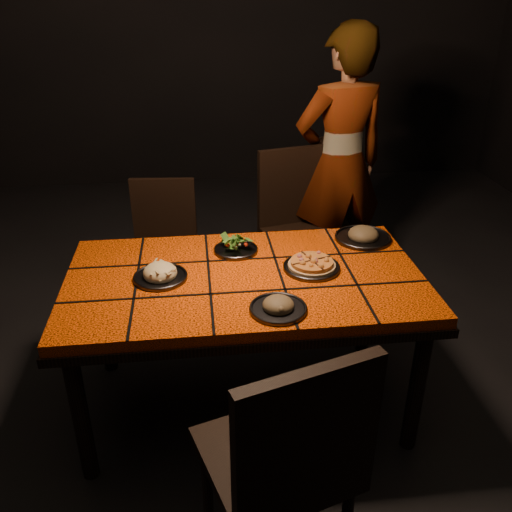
{
  "coord_description": "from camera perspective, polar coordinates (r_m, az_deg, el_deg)",
  "views": [
    {
      "loc": [
        -0.2,
        -2.13,
        1.94
      ],
      "look_at": [
        0.06,
        0.04,
        0.82
      ],
      "focal_mm": 38.0,
      "sensor_mm": 36.0,
      "label": 1
    }
  ],
  "objects": [
    {
      "name": "room_shell",
      "position": [
        2.18,
        -1.41,
        15.5
      ],
      "size": [
        6.04,
        7.04,
        3.08
      ],
      "color": "black",
      "rests_on": "ground"
    },
    {
      "name": "plate_pizza",
      "position": [
        2.5,
        5.88,
        -1.01
      ],
      "size": [
        0.28,
        0.28,
        0.04
      ],
      "color": "#3A3A3F",
      "rests_on": "dining_table"
    },
    {
      "name": "plate_pasta",
      "position": [
        2.44,
        -10.05,
        -1.93
      ],
      "size": [
        0.24,
        0.24,
        0.08
      ],
      "color": "#3A3A3F",
      "rests_on": "dining_table"
    },
    {
      "name": "diner",
      "position": [
        3.58,
        8.82,
        9.42
      ],
      "size": [
        0.71,
        0.55,
        1.74
      ],
      "primitive_type": "imported",
      "rotation": [
        0.0,
        0.0,
        3.37
      ],
      "color": "brown",
      "rests_on": "ground"
    },
    {
      "name": "plate_mushroom_b",
      "position": [
        2.82,
        11.23,
        2.19
      ],
      "size": [
        0.29,
        0.29,
        0.09
      ],
      "color": "#3A3A3F",
      "rests_on": "dining_table"
    },
    {
      "name": "dining_table",
      "position": [
        2.48,
        -1.19,
        -3.58
      ],
      "size": [
        1.62,
        0.92,
        0.75
      ],
      "color": "#FD5007",
      "rests_on": "ground"
    },
    {
      "name": "chair_near",
      "position": [
        1.84,
        3.38,
        -20.5
      ],
      "size": [
        0.58,
        0.58,
        1.02
      ],
      "rotation": [
        0.0,
        0.0,
        3.45
      ],
      "color": "black",
      "rests_on": "ground"
    },
    {
      "name": "chair_far_right",
      "position": [
        3.47,
        4.45,
        3.93
      ],
      "size": [
        0.55,
        0.55,
        1.01
      ],
      "rotation": [
        0.0,
        0.0,
        0.23
      ],
      "color": "black",
      "rests_on": "ground"
    },
    {
      "name": "plate_salad",
      "position": [
        2.64,
        -2.13,
        0.98
      ],
      "size": [
        0.22,
        0.22,
        0.07
      ],
      "color": "#3A3A3F",
      "rests_on": "dining_table"
    },
    {
      "name": "plate_mushroom_a",
      "position": [
        2.18,
        2.36,
        -5.29
      ],
      "size": [
        0.23,
        0.23,
        0.08
      ],
      "color": "#3A3A3F",
      "rests_on": "dining_table"
    },
    {
      "name": "chair_far_left",
      "position": [
        3.39,
        -9.66,
        1.53
      ],
      "size": [
        0.43,
        0.43,
        0.87
      ],
      "rotation": [
        0.0,
        0.0,
        -0.1
      ],
      "color": "black",
      "rests_on": "ground"
    }
  ]
}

